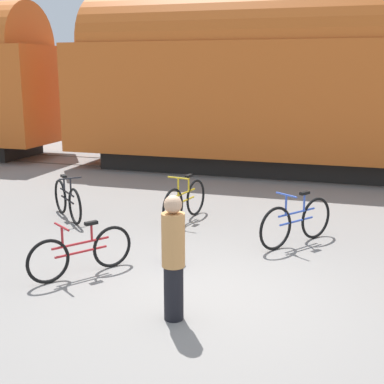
{
  "coord_description": "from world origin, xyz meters",
  "views": [
    {
      "loc": [
        1.83,
        -6.58,
        3.05
      ],
      "look_at": [
        -0.67,
        1.38,
        1.1
      ],
      "focal_mm": 50.0,
      "sensor_mm": 36.0,
      "label": 1
    }
  ],
  "objects": [
    {
      "name": "ground_plane",
      "position": [
        0.0,
        0.0,
        0.0
      ],
      "size": [
        80.0,
        80.0,
        0.0
      ],
      "primitive_type": "plane",
      "color": "gray"
    },
    {
      "name": "freight_train",
      "position": [
        -0.0,
        9.1,
        2.7
      ],
      "size": [
        43.17,
        2.99,
        5.17
      ],
      "color": "black",
      "rests_on": "ground_plane"
    },
    {
      "name": "rail_near",
      "position": [
        0.0,
        8.39,
        0.01
      ],
      "size": [
        55.17,
        0.07,
        0.01
      ],
      "primitive_type": "cube",
      "color": "#4C4238",
      "rests_on": "ground_plane"
    },
    {
      "name": "rail_far",
      "position": [
        0.0,
        9.82,
        0.01
      ],
      "size": [
        55.17,
        0.07,
        0.01
      ],
      "primitive_type": "cube",
      "color": "#4C4238",
      "rests_on": "ground_plane"
    },
    {
      "name": "bicycle_maroon",
      "position": [
        -2.01,
        0.14,
        0.35
      ],
      "size": [
        1.01,
        1.44,
        0.82
      ],
      "color": "black",
      "rests_on": "ground_plane"
    },
    {
      "name": "bicycle_black",
      "position": [
        -3.8,
        2.8,
        0.39
      ],
      "size": [
        1.29,
        1.18,
        0.91
      ],
      "color": "black",
      "rests_on": "ground_plane"
    },
    {
      "name": "bicycle_blue",
      "position": [
        0.88,
        2.56,
        0.4
      ],
      "size": [
        1.07,
        1.52,
        0.95
      ],
      "color": "black",
      "rests_on": "ground_plane"
    },
    {
      "name": "bicycle_yellow",
      "position": [
        -1.45,
        3.37,
        0.4
      ],
      "size": [
        0.46,
        1.69,
        0.95
      ],
      "color": "black",
      "rests_on": "ground_plane"
    },
    {
      "name": "person_in_tan",
      "position": [
        -0.22,
        -0.82,
        0.81
      ],
      "size": [
        0.29,
        0.29,
        1.58
      ],
      "rotation": [
        0.0,
        0.0,
        0.55
      ],
      "color": "black",
      "rests_on": "ground_plane"
    },
    {
      "name": "backpack",
      "position": [
        -0.87,
        0.99,
        0.17
      ],
      "size": [
        0.28,
        0.2,
        0.34
      ],
      "color": "navy",
      "rests_on": "ground_plane"
    }
  ]
}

